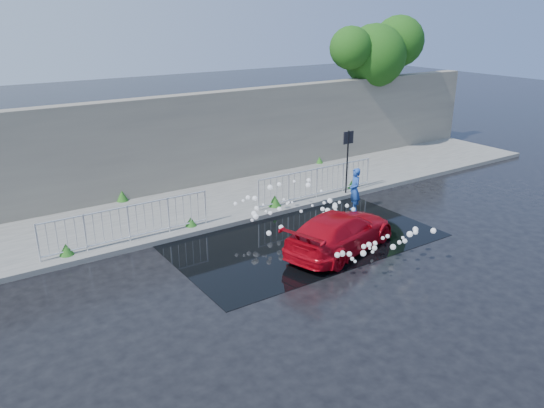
{
  "coord_description": "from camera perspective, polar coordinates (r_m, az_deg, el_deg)",
  "views": [
    {
      "loc": [
        -8.55,
        -10.85,
        6.5
      ],
      "look_at": [
        -0.07,
        1.69,
        1.0
      ],
      "focal_mm": 35.0,
      "sensor_mm": 36.0,
      "label": 1
    }
  ],
  "objects": [
    {
      "name": "sign_post",
      "position": [
        19.49,
        8.15,
        5.58
      ],
      "size": [
        0.45,
        0.06,
        2.5
      ],
      "color": "black",
      "rests_on": "ground"
    },
    {
      "name": "pavement",
      "position": [
        19.12,
        -5.39,
        0.24
      ],
      "size": [
        30.0,
        4.0,
        0.15
      ],
      "primitive_type": "cube",
      "color": "#5D5D58",
      "rests_on": "ground"
    },
    {
      "name": "ground",
      "position": [
        15.27,
        3.79,
        -5.28
      ],
      "size": [
        90.0,
        90.0,
        0.0
      ],
      "primitive_type": "plane",
      "color": "black",
      "rests_on": "ground"
    },
    {
      "name": "puddle",
      "position": [
        16.26,
        3.03,
        -3.6
      ],
      "size": [
        8.0,
        5.0,
        0.01
      ],
      "primitive_type": "cube",
      "color": "black",
      "rests_on": "ground"
    },
    {
      "name": "railing_left",
      "position": [
        15.99,
        -15.18,
        -1.91
      ],
      "size": [
        5.05,
        0.05,
        1.1
      ],
      "color": "silver",
      "rests_on": "pavement"
    },
    {
      "name": "weeds",
      "position": [
        18.54,
        -5.09,
        0.43
      ],
      "size": [
        12.17,
        3.93,
        0.4
      ],
      "color": "#16531A",
      "rests_on": "pavement"
    },
    {
      "name": "person",
      "position": [
        18.34,
        8.89,
        1.5
      ],
      "size": [
        0.56,
        0.66,
        1.53
      ],
      "primitive_type": "imported",
      "rotation": [
        0.0,
        0.0,
        -1.98
      ],
      "color": "#214AA7",
      "rests_on": "ground"
    },
    {
      "name": "red_car",
      "position": [
        15.32,
        7.36,
        -2.97
      ],
      "size": [
        4.27,
        2.64,
        1.15
      ],
      "primitive_type": "imported",
      "rotation": [
        0.0,
        0.0,
        1.85
      ],
      "color": "#AC0613",
      "rests_on": "ground"
    },
    {
      "name": "tree",
      "position": [
        25.89,
        11.39,
        15.85
      ],
      "size": [
        5.14,
        2.89,
        6.39
      ],
      "color": "#332114",
      "rests_on": "ground"
    },
    {
      "name": "railing_right",
      "position": [
        19.19,
        4.83,
        2.41
      ],
      "size": [
        5.05,
        0.05,
        1.1
      ],
      "color": "silver",
      "rests_on": "pavement"
    },
    {
      "name": "curb",
      "position": [
        17.5,
        -2.21,
        -1.58
      ],
      "size": [
        30.0,
        0.25,
        0.16
      ],
      "primitive_type": "cube",
      "color": "#5D5D58",
      "rests_on": "ground"
    },
    {
      "name": "water_spray",
      "position": [
        15.97,
        5.61,
        -1.47
      ],
      "size": [
        3.58,
        5.67,
        1.06
      ],
      "color": "white",
      "rests_on": "ground"
    },
    {
      "name": "retaining_wall",
      "position": [
        20.5,
        -8.55,
        6.77
      ],
      "size": [
        30.0,
        0.6,
        3.5
      ],
      "primitive_type": "cube",
      "color": "#6C665B",
      "rests_on": "pavement"
    }
  ]
}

